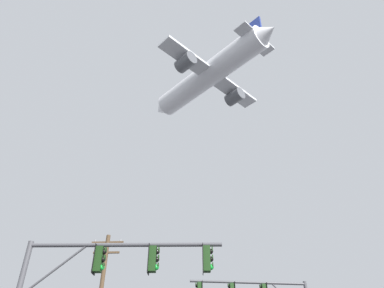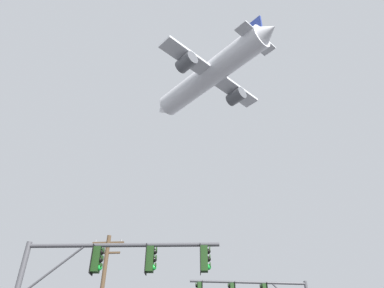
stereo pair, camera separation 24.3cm
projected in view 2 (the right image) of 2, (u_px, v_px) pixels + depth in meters
name	position (u px, v px, depth m)	size (l,w,h in m)	color
signal_pole_near	(102.00, 275.00, 12.45)	(7.23, 0.63, 5.67)	#4C4C51
airplane	(210.00, 75.00, 46.16)	(17.26, 16.45, 5.79)	white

